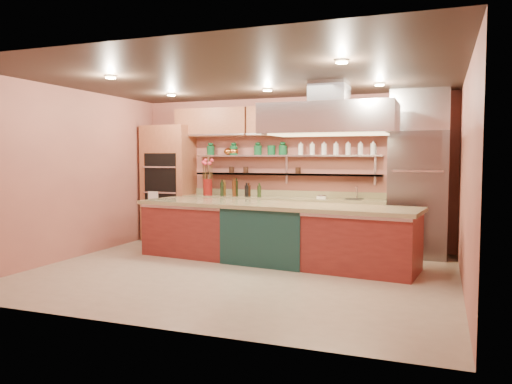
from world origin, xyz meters
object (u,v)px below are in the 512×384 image
at_px(refrigerator, 418,194).
at_px(flower_vase, 208,187).
at_px(copper_kettle, 228,152).
at_px(green_canister, 271,150).
at_px(kitchen_scale, 322,196).
at_px(island, 272,233).

xyz_separation_m(refrigerator, flower_vase, (-3.91, 0.01, 0.04)).
height_order(copper_kettle, green_canister, green_canister).
bearing_deg(kitchen_scale, copper_kettle, -163.35).
xyz_separation_m(island, kitchen_scale, (0.50, 1.29, 0.51)).
bearing_deg(refrigerator, flower_vase, 179.85).
distance_m(kitchen_scale, copper_kettle, 2.10).
relative_size(flower_vase, green_canister, 1.78).
relative_size(island, kitchen_scale, 27.77).
bearing_deg(island, kitchen_scale, 75.21).
relative_size(copper_kettle, green_canister, 0.96).
xyz_separation_m(island, green_canister, (-0.53, 1.51, 1.34)).
xyz_separation_m(refrigerator, island, (-2.15, -1.28, -0.58)).
bearing_deg(kitchen_scale, flower_vase, -156.83).
bearing_deg(island, green_canister, 115.77).
height_order(refrigerator, island, refrigerator).
height_order(island, green_canister, green_canister).
bearing_deg(green_canister, flower_vase, -169.91).
xyz_separation_m(island, flower_vase, (-1.76, 1.29, 0.62)).
bearing_deg(green_canister, copper_kettle, 180.00).
height_order(island, kitchen_scale, kitchen_scale).
height_order(island, copper_kettle, copper_kettle).
xyz_separation_m(kitchen_scale, green_canister, (-1.03, 0.22, 0.83)).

